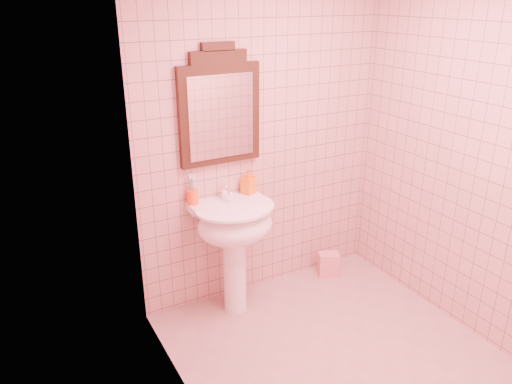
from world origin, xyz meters
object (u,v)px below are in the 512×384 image
soap_dispenser (248,181)px  mirror (220,109)px  towel (328,264)px  toothbrush_cup (192,196)px  pedestal_sink (235,232)px

soap_dispenser → mirror: bearing=145.0°
towel → soap_dispenser: bearing=172.2°
mirror → towel: 1.69m
soap_dispenser → toothbrush_cup: bearing=153.4°
pedestal_sink → toothbrush_cup: bearing=142.6°
mirror → pedestal_sink: bearing=-90.0°
pedestal_sink → toothbrush_cup: 0.40m
towel → toothbrush_cup: bearing=174.0°
mirror → toothbrush_cup: (-0.24, -0.02, -0.60)m
toothbrush_cup → towel: toothbrush_cup is taller
toothbrush_cup → pedestal_sink: bearing=-37.4°
mirror → towel: mirror is taller
soap_dispenser → towel: size_ratio=0.94×
pedestal_sink → soap_dispenser: bearing=39.0°
toothbrush_cup → mirror: bearing=4.2°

